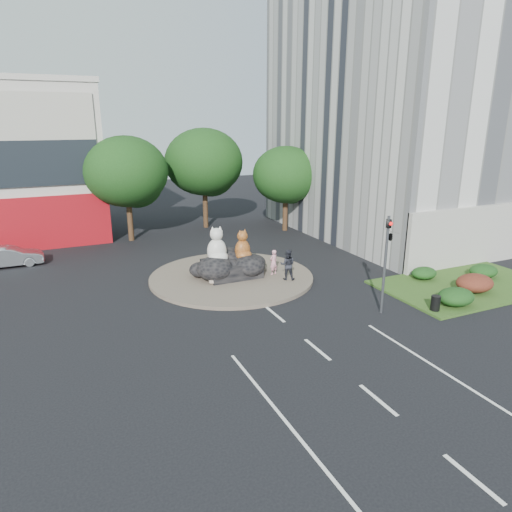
# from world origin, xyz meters

# --- Properties ---
(ground) EXTENTS (120.00, 120.00, 0.00)m
(ground) POSITION_xyz_m (0.00, 0.00, 0.00)
(ground) COLOR black
(ground) RESTS_ON ground
(roundabout_island) EXTENTS (10.00, 10.00, 0.20)m
(roundabout_island) POSITION_xyz_m (0.00, 10.00, 0.10)
(roundabout_island) COLOR brown
(roundabout_island) RESTS_ON ground
(rock_plinth) EXTENTS (3.20, 2.60, 0.90)m
(rock_plinth) POSITION_xyz_m (0.00, 10.00, 0.65)
(rock_plinth) COLOR black
(rock_plinth) RESTS_ON roundabout_island
(office_tower) EXTENTS (20.00, 20.00, 35.00)m
(office_tower) POSITION_xyz_m (20.00, 16.00, 17.50)
(office_tower) COLOR silver
(office_tower) RESTS_ON ground
(grass_verge) EXTENTS (10.00, 6.00, 0.12)m
(grass_verge) POSITION_xyz_m (12.00, 3.00, 0.06)
(grass_verge) COLOR #2C4A18
(grass_verge) RESTS_ON ground
(tree_left) EXTENTS (6.46, 6.46, 8.27)m
(tree_left) POSITION_xyz_m (-3.93, 22.06, 5.25)
(tree_left) COLOR #382314
(tree_left) RESTS_ON ground
(tree_mid) EXTENTS (6.84, 6.84, 8.76)m
(tree_mid) POSITION_xyz_m (3.07, 24.06, 5.56)
(tree_mid) COLOR #382314
(tree_mid) RESTS_ON ground
(tree_right) EXTENTS (5.70, 5.70, 7.30)m
(tree_right) POSITION_xyz_m (9.07, 20.06, 4.63)
(tree_right) COLOR #382314
(tree_right) RESTS_ON ground
(hedge_near_green) EXTENTS (2.00, 1.60, 0.90)m
(hedge_near_green) POSITION_xyz_m (9.00, 1.00, 0.57)
(hedge_near_green) COLOR #163811
(hedge_near_green) RESTS_ON grass_verge
(hedge_red) EXTENTS (2.20, 1.76, 0.99)m
(hedge_red) POSITION_xyz_m (11.50, 2.00, 0.61)
(hedge_red) COLOR #481313
(hedge_red) RESTS_ON grass_verge
(hedge_mid_green) EXTENTS (1.80, 1.44, 0.81)m
(hedge_mid_green) POSITION_xyz_m (14.00, 3.50, 0.53)
(hedge_mid_green) COLOR #163811
(hedge_mid_green) RESTS_ON grass_verge
(hedge_back_green) EXTENTS (1.60, 1.28, 0.72)m
(hedge_back_green) POSITION_xyz_m (10.50, 4.80, 0.48)
(hedge_back_green) COLOR #163811
(hedge_back_green) RESTS_ON grass_verge
(traffic_light) EXTENTS (0.44, 1.24, 5.00)m
(traffic_light) POSITION_xyz_m (5.10, 2.00, 3.62)
(traffic_light) COLOR #595B60
(traffic_light) RESTS_ON ground
(street_lamp) EXTENTS (2.34, 0.22, 8.06)m
(street_lamp) POSITION_xyz_m (12.82, 8.00, 4.55)
(street_lamp) COLOR #595B60
(street_lamp) RESTS_ON ground
(cat_white) EXTENTS (1.52, 1.37, 2.27)m
(cat_white) POSITION_xyz_m (-0.89, 10.07, 2.24)
(cat_white) COLOR beige
(cat_white) RESTS_ON rock_plinth
(cat_tabby) EXTENTS (1.37, 1.26, 1.92)m
(cat_tabby) POSITION_xyz_m (0.77, 10.04, 2.06)
(cat_tabby) COLOR #A45822
(cat_tabby) RESTS_ON rock_plinth
(kitten_calico) EXTENTS (0.74, 0.71, 0.95)m
(kitten_calico) POSITION_xyz_m (-1.56, 9.03, 0.67)
(kitten_calico) COLOR beige
(kitten_calico) RESTS_ON roundabout_island
(kitten_white) EXTENTS (0.56, 0.53, 0.73)m
(kitten_white) POSITION_xyz_m (1.43, 9.23, 0.57)
(kitten_white) COLOR silver
(kitten_white) RESTS_ON roundabout_island
(pedestrian_pink) EXTENTS (0.67, 0.55, 1.57)m
(pedestrian_pink) POSITION_xyz_m (2.44, 9.11, 0.98)
(pedestrian_pink) COLOR pink
(pedestrian_pink) RESTS_ON roundabout_island
(pedestrian_dark) EXTENTS (1.13, 1.06, 1.85)m
(pedestrian_dark) POSITION_xyz_m (2.78, 7.91, 1.12)
(pedestrian_dark) COLOR #22222A
(pedestrian_dark) RESTS_ON roundabout_island
(parked_car) EXTENTS (4.13, 1.44, 1.36)m
(parked_car) POSITION_xyz_m (-12.56, 18.32, 0.68)
(parked_car) COLOR #B5B8BD
(parked_car) RESTS_ON ground
(litter_bin) EXTENTS (0.63, 0.63, 0.78)m
(litter_bin) POSITION_xyz_m (7.50, 0.90, 0.51)
(litter_bin) COLOR black
(litter_bin) RESTS_ON grass_verge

